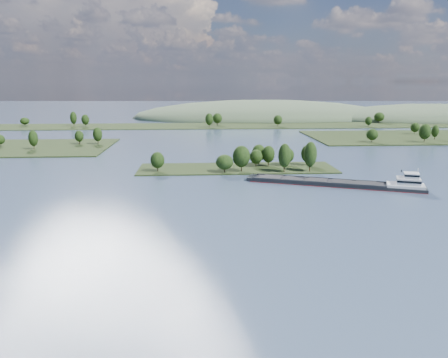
{
  "coord_description": "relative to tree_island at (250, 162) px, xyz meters",
  "views": [
    {
      "loc": [
        -19.49,
        -38.16,
        43.68
      ],
      "look_at": [
        -9.63,
        130.0,
        6.0
      ],
      "focal_mm": 35.0,
      "sensor_mm": 36.0,
      "label": 1
    }
  ],
  "objects": [
    {
      "name": "hill_west",
      "position": [
        53.55,
        321.8,
        -4.07
      ],
      "size": [
        320.0,
        160.0,
        44.0
      ],
      "primitive_type": "ellipsoid",
      "color": "#44573C",
      "rests_on": "ground"
    },
    {
      "name": "ground",
      "position": [
        -6.45,
        -58.2,
        -4.07
      ],
      "size": [
        1800.0,
        1800.0,
        0.0
      ],
      "primitive_type": "plane",
      "color": "#3C4E69",
      "rests_on": "ground"
    },
    {
      "name": "tree_island",
      "position": [
        0.0,
        0.0,
        0.0
      ],
      "size": [
        100.0,
        30.21,
        15.92
      ],
      "color": "black",
      "rests_on": "ground"
    },
    {
      "name": "cargo_barge",
      "position": [
        36.75,
        -38.23,
        -2.79
      ],
      "size": [
        72.98,
        35.02,
        10.12
      ],
      "color": "black",
      "rests_on": "ground"
    },
    {
      "name": "hill_east",
      "position": [
        253.55,
        291.8,
        -4.07
      ],
      "size": [
        260.0,
        140.0,
        36.0
      ],
      "primitive_type": "ellipsoid",
      "color": "#44573C",
      "rests_on": "ground"
    },
    {
      "name": "back_shoreline",
      "position": [
        2.2,
        221.6,
        -3.33
      ],
      "size": [
        900.0,
        60.0,
        15.74
      ],
      "color": "black",
      "rests_on": "ground"
    }
  ]
}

